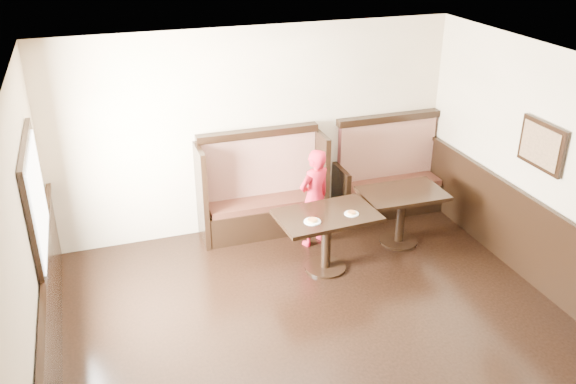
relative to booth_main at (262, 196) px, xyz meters
name	(u,v)px	position (x,y,z in m)	size (l,w,h in m)	color
room_shell	(322,320)	(-0.30, -3.01, 0.14)	(7.00, 7.00, 7.00)	beige
booth_main	(262,196)	(0.00, 0.00, 0.00)	(1.75, 0.72, 1.45)	black
booth_neighbor	(389,180)	(1.95, 0.00, -0.05)	(1.65, 0.72, 1.45)	black
table_main	(327,227)	(0.47, -1.23, 0.07)	(1.26, 0.83, 0.77)	black
table_neighbor	(402,205)	(1.66, -0.94, 0.04)	(1.10, 0.73, 0.76)	black
child	(314,198)	(0.55, -0.59, 0.15)	(0.49, 0.32, 1.36)	#AC1224
pizza_plate_left	(312,221)	(0.23, -1.37, 0.26)	(0.20, 0.20, 0.04)	white
pizza_plate_right	(352,213)	(0.75, -1.33, 0.26)	(0.18, 0.18, 0.03)	white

